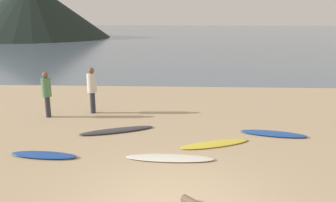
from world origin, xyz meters
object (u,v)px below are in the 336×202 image
at_px(surfboard_0, 44,155).
at_px(surfboard_4, 273,134).
at_px(surfboard_1, 117,130).
at_px(person_2, 92,86).
at_px(surfboard_2, 170,158).
at_px(person_1, 47,91).
at_px(surfboard_3, 215,144).

height_order(surfboard_0, surfboard_4, surfboard_0).
relative_size(surfboard_1, person_2, 1.38).
relative_size(surfboard_2, person_1, 1.40).
height_order(surfboard_0, surfboard_2, surfboard_0).
bearing_deg(surfboard_4, surfboard_2, -134.61).
distance_m(surfboard_4, person_1, 8.32).
xyz_separation_m(surfboard_0, surfboard_1, (1.62, 2.19, -0.01)).
height_order(surfboard_2, person_2, person_2).
height_order(surfboard_4, person_2, person_2).
xyz_separation_m(surfboard_1, surfboard_3, (3.17, -1.07, -0.01)).
height_order(surfboard_1, person_1, person_1).
distance_m(surfboard_0, surfboard_2, 3.49).
bearing_deg(surfboard_2, surfboard_3, 42.22).
height_order(surfboard_0, person_1, person_1).
bearing_deg(surfboard_1, surfboard_4, -23.53).
distance_m(surfboard_2, person_2, 5.57).
bearing_deg(surfboard_2, person_2, 127.53).
relative_size(surfboard_3, person_1, 1.29).
distance_m(surfboard_4, person_2, 7.00).
height_order(surfboard_3, person_1, person_1).
height_order(person_1, person_2, person_2).
bearing_deg(surfboard_2, surfboard_4, 33.97).
bearing_deg(surfboard_0, surfboard_1, 58.92).
distance_m(surfboard_3, surfboard_4, 2.22).
height_order(surfboard_1, surfboard_4, surfboard_4).
bearing_deg(person_2, surfboard_2, 100.99).
bearing_deg(surfboard_3, surfboard_4, 4.64).
distance_m(surfboard_2, surfboard_3, 1.73).
relative_size(surfboard_4, person_2, 1.15).
bearing_deg(surfboard_0, person_1, 114.80).
bearing_deg(surfboard_3, surfboard_0, 171.43).
bearing_deg(surfboard_3, surfboard_2, -160.67).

